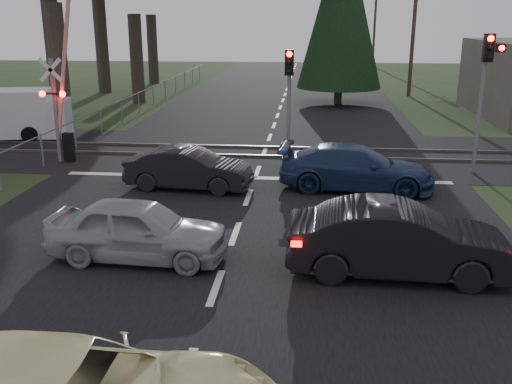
# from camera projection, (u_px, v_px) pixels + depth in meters

# --- Properties ---
(ground) EXTENTS (120.00, 120.00, 0.00)m
(ground) POSITION_uv_depth(u_px,v_px,m) (216.00, 288.00, 11.44)
(ground) COLOR #1F3216
(ground) RESTS_ON ground
(road) EXTENTS (14.00, 100.00, 0.01)m
(road) POSITION_uv_depth(u_px,v_px,m) (260.00, 165.00, 20.95)
(road) COLOR black
(road) RESTS_ON ground
(rail_corridor) EXTENTS (120.00, 8.00, 0.01)m
(rail_corridor) POSITION_uv_depth(u_px,v_px,m) (264.00, 152.00, 22.85)
(rail_corridor) COLOR black
(rail_corridor) RESTS_ON ground
(stop_line) EXTENTS (13.00, 0.35, 0.00)m
(stop_line) POSITION_uv_depth(u_px,v_px,m) (255.00, 178.00, 19.24)
(stop_line) COLOR silver
(stop_line) RESTS_ON ground
(rail_near) EXTENTS (120.00, 0.12, 0.10)m
(rail_near) POSITION_uv_depth(u_px,v_px,m) (263.00, 156.00, 22.08)
(rail_near) COLOR #59544C
(rail_near) RESTS_ON ground
(rail_far) EXTENTS (120.00, 0.12, 0.10)m
(rail_far) POSITION_uv_depth(u_px,v_px,m) (266.00, 147.00, 23.60)
(rail_far) COLOR #59544C
(rail_far) RESTS_ON ground
(crossing_signal) EXTENTS (1.62, 0.38, 6.96)m
(crossing_signal) POSITION_uv_depth(u_px,v_px,m) (61.00, 107.00, 20.81)
(crossing_signal) COLOR slate
(crossing_signal) RESTS_ON ground
(traffic_signal_right) EXTENTS (0.68, 0.48, 4.70)m
(traffic_signal_right) POSITION_uv_depth(u_px,v_px,m) (486.00, 77.00, 18.79)
(traffic_signal_right) COLOR slate
(traffic_signal_right) RESTS_ON ground
(traffic_signal_center) EXTENTS (0.32, 0.48, 4.10)m
(traffic_signal_center) POSITION_uv_depth(u_px,v_px,m) (289.00, 86.00, 20.68)
(traffic_signal_center) COLOR slate
(traffic_signal_center) RESTS_ON ground
(utility_pole_mid) EXTENTS (1.80, 0.26, 9.00)m
(utility_pole_mid) POSITION_uv_depth(u_px,v_px,m) (414.00, 25.00, 37.82)
(utility_pole_mid) COLOR #4C3D2D
(utility_pole_mid) RESTS_ON ground
(utility_pole_far) EXTENTS (1.80, 0.26, 9.00)m
(utility_pole_far) POSITION_uv_depth(u_px,v_px,m) (375.00, 22.00, 61.61)
(utility_pole_far) COLOR #4C3D2D
(utility_pole_far) RESTS_ON ground
(conifer_tree) EXTENTS (5.20, 5.20, 11.00)m
(conifer_tree) POSITION_uv_depth(u_px,v_px,m) (342.00, 3.00, 34.10)
(conifer_tree) COLOR #473D33
(conifer_tree) RESTS_ON ground
(fence_left) EXTENTS (0.10, 36.00, 1.20)m
(fence_left) POSITION_uv_depth(u_px,v_px,m) (147.00, 109.00, 33.55)
(fence_left) COLOR slate
(fence_left) RESTS_ON ground
(dark_hatchback) EXTENTS (4.67, 1.76, 1.52)m
(dark_hatchback) POSITION_uv_depth(u_px,v_px,m) (399.00, 241.00, 11.83)
(dark_hatchback) COLOR black
(dark_hatchback) RESTS_ON ground
(silver_car) EXTENTS (4.13, 1.87, 1.37)m
(silver_car) POSITION_uv_depth(u_px,v_px,m) (138.00, 230.00, 12.64)
(silver_car) COLOR #96999D
(silver_car) RESTS_ON ground
(blue_sedan) EXTENTS (4.97, 2.42, 1.39)m
(blue_sedan) POSITION_uv_depth(u_px,v_px,m) (356.00, 168.00, 17.81)
(blue_sedan) COLOR navy
(blue_sedan) RESTS_ON ground
(dark_car_far) EXTENTS (4.06, 1.77, 1.30)m
(dark_car_far) POSITION_uv_depth(u_px,v_px,m) (189.00, 169.00, 17.88)
(dark_car_far) COLOR black
(dark_car_far) RESTS_ON ground
(white_van) EXTENTS (5.85, 3.16, 2.17)m
(white_van) POSITION_uv_depth(u_px,v_px,m) (5.00, 114.00, 25.10)
(white_van) COLOR silver
(white_van) RESTS_ON ground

